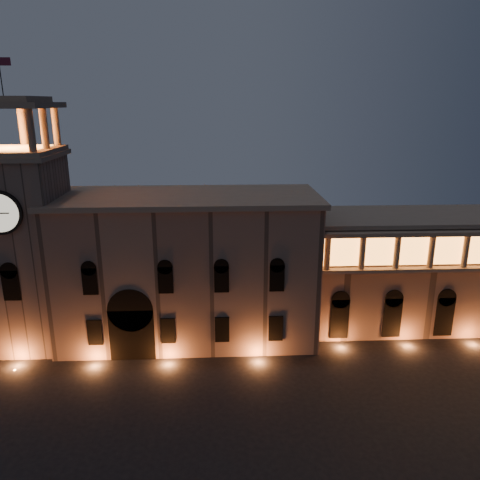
# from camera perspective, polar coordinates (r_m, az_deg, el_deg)

# --- Properties ---
(ground) EXTENTS (160.00, 160.00, 0.00)m
(ground) POSITION_cam_1_polar(r_m,az_deg,el_deg) (41.81, -4.90, -25.34)
(ground) COLOR black
(ground) RESTS_ON ground
(government_building) EXTENTS (30.80, 12.80, 17.60)m
(government_building) POSITION_cam_1_polar(r_m,az_deg,el_deg) (56.51, -6.46, -3.32)
(government_building) COLOR #7F6353
(government_building) RESTS_ON ground
(clock_tower) EXTENTS (9.80, 9.80, 32.40)m
(clock_tower) POSITION_cam_1_polar(r_m,az_deg,el_deg) (58.69, -24.89, -0.22)
(clock_tower) COLOR #7F6353
(clock_tower) RESTS_ON ground
(colonnade_wing) EXTENTS (40.60, 11.50, 14.50)m
(colonnade_wing) POSITION_cam_1_polar(r_m,az_deg,el_deg) (66.08, 24.73, -3.15)
(colonnade_wing) COLOR #7A5E4E
(colonnade_wing) RESTS_ON ground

